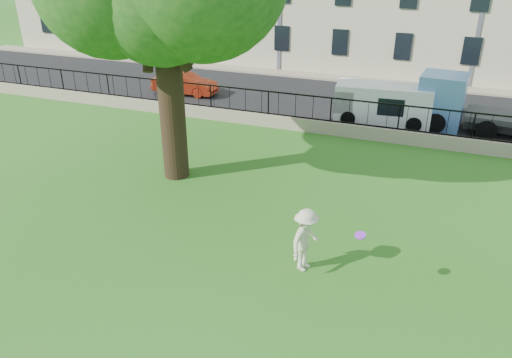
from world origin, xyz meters
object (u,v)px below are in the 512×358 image
at_px(white_van, 383,104).
at_px(blue_truck, 487,106).
at_px(frisbee, 360,235).
at_px(red_sedan, 185,84).
at_px(man, 306,240).

bearing_deg(white_van, blue_truck, 0.01).
xyz_separation_m(frisbee, red_sedan, (-12.53, 14.39, -1.08)).
relative_size(red_sedan, white_van, 0.84).
bearing_deg(red_sedan, man, -143.20).
xyz_separation_m(man, blue_truck, (4.80, 13.23, 0.34)).
distance_m(man, frisbee, 1.75).
height_order(red_sedan, blue_truck, blue_truck).
distance_m(red_sedan, blue_truck, 15.88).
xyz_separation_m(red_sedan, white_van, (11.28, -1.00, 0.32)).
relative_size(man, blue_truck, 0.31).
height_order(man, frisbee, man).
bearing_deg(red_sedan, blue_truck, -94.08).
bearing_deg(red_sedan, frisbee, -140.71).
height_order(white_van, blue_truck, blue_truck).
height_order(frisbee, red_sedan, frisbee).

